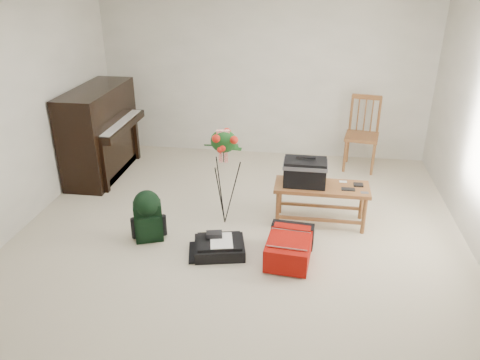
% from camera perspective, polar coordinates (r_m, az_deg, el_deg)
% --- Properties ---
extents(floor, '(5.00, 5.50, 0.01)m').
position_cam_1_polar(floor, '(5.18, -0.41, -7.62)').
color(floor, beige).
rests_on(floor, ground).
extents(wall_back, '(5.00, 0.04, 2.50)m').
position_cam_1_polar(wall_back, '(7.26, 2.92, 12.64)').
color(wall_back, silver).
rests_on(wall_back, floor).
extents(wall_left, '(0.04, 5.50, 2.50)m').
position_cam_1_polar(wall_left, '(5.57, -26.95, 6.18)').
color(wall_left, silver).
rests_on(wall_left, floor).
extents(piano, '(0.71, 1.50, 1.25)m').
position_cam_1_polar(piano, '(6.92, -16.59, 5.43)').
color(piano, black).
rests_on(piano, floor).
extents(bench, '(1.08, 0.44, 0.83)m').
position_cam_1_polar(bench, '(5.37, 8.56, 0.41)').
color(bench, brown).
rests_on(bench, floor).
extents(dining_chair, '(0.53, 0.53, 1.07)m').
position_cam_1_polar(dining_chair, '(7.09, 14.62, 5.42)').
color(dining_chair, brown).
rests_on(dining_chair, floor).
extents(red_suitcase, '(0.49, 0.68, 0.27)m').
position_cam_1_polar(red_suitcase, '(4.90, 6.05, -7.86)').
color(red_suitcase, '#AA1607').
rests_on(red_suitcase, floor).
extents(black_duffel, '(0.60, 0.52, 0.22)m').
position_cam_1_polar(black_duffel, '(4.97, -2.53, -8.11)').
color(black_duffel, black).
rests_on(black_duffel, floor).
extents(green_backpack, '(0.34, 0.32, 0.59)m').
position_cam_1_polar(green_backpack, '(5.17, -11.20, -4.04)').
color(green_backpack, black).
rests_on(green_backpack, floor).
extents(flower_stand, '(0.42, 0.42, 1.18)m').
position_cam_1_polar(flower_stand, '(5.30, -1.95, 0.25)').
color(flower_stand, black).
rests_on(flower_stand, floor).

